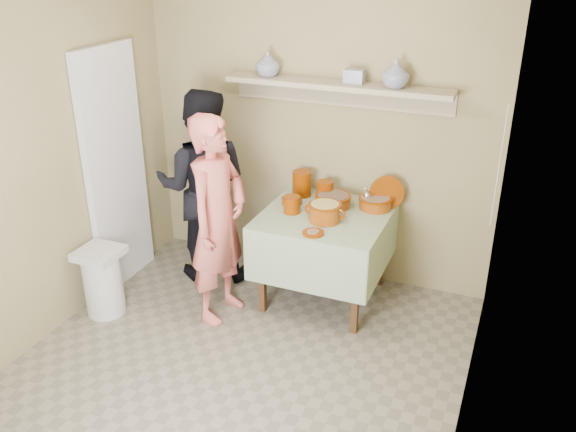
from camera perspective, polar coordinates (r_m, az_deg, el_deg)
The scene contains 22 objects.
ground at distance 4.28m, azimuth -5.90°, elevation -15.31°, with size 3.50×3.50×0.00m, color #726A59.
tile_panel at distance 5.20m, azimuth -15.82°, elevation 4.16°, with size 0.06×0.70×2.00m, color silver.
plate_stack_a at distance 5.09m, azimuth 1.31°, elevation 3.06°, with size 0.16×0.16×0.21m, color #662501.
plate_stack_b at distance 5.01m, azimuth 3.47°, elevation 2.37°, with size 0.14×0.14×0.16m, color #662501.
bowl_stack at distance 4.78m, azimuth 0.36°, elevation 1.08°, with size 0.14×0.14×0.14m, color #662501.
empty_bowl at distance 4.95m, azimuth 0.34°, elevation 1.44°, with size 0.17×0.17×0.05m, color #662501.
propped_lid at distance 4.92m, azimuth 9.22°, elevation 2.15°, with size 0.28×0.28×0.02m, color #662501.
vase_right at distance 4.66m, azimuth 10.06°, elevation 12.99°, with size 0.20×0.20×0.21m, color navy.
vase_left at distance 5.00m, azimuth -1.90°, elevation 14.07°, with size 0.20×0.20×0.20m, color navy.
ceramic_box at distance 4.77m, azimuth 6.21°, elevation 12.85°, with size 0.15×0.11×0.11m, color navy.
person_cook at distance 4.58m, azimuth -6.58°, elevation -0.37°, with size 0.59×0.39×1.63m, color #CB5C57.
person_helper at distance 5.18m, azimuth -7.93°, elevation 2.76°, with size 0.80×0.63×1.65m, color black.
room_shell at distance 3.47m, azimuth -7.04°, elevation 5.54°, with size 3.04×3.54×2.62m.
serving_table at distance 4.84m, azimuth 3.48°, elevation -1.09°, with size 0.97×0.97×0.76m.
cazuela_meat_a at distance 4.91m, azimuth 4.22°, elevation 1.55°, with size 0.30×0.30×0.10m.
cazuela_meat_b at distance 4.90m, azimuth 8.19°, elevation 1.35°, with size 0.28×0.28×0.10m.
ladle at distance 4.88m, azimuth 7.42°, elevation 1.94°, with size 0.08×0.26×0.19m.
cazuela_rice at distance 4.63m, azimuth 3.45°, elevation 0.49°, with size 0.33×0.25×0.14m.
front_plate at distance 4.45m, azimuth 2.36°, elevation -1.57°, with size 0.16×0.16×0.03m.
wall_shelf at distance 4.85m, azimuth 4.70°, elevation 11.88°, with size 1.80×0.25×0.21m.
trash_bin at distance 5.02m, azimuth -16.93°, elevation -5.83°, with size 0.32×0.32×0.56m.
electrical_cord at distance 4.58m, azimuth 19.13°, elevation 4.32°, with size 0.01×0.05×0.90m.
Camera 1 is at (1.63, -2.85, 2.73)m, focal length 38.00 mm.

